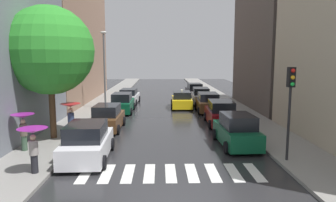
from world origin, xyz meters
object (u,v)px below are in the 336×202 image
Objects in this scene: pedestrian_near_tree at (71,113)px; parked_car_right_fifth at (194,90)px; street_tree_left at (49,51)px; lamp_post_left at (104,64)px; parked_car_right_second at (221,114)px; parked_car_left_fourth at (129,97)px; parked_car_right_third at (208,103)px; parked_car_left_second at (107,118)px; pedestrian_foreground at (33,139)px; taxi_midroad at (182,100)px; pedestrian_far_side at (23,123)px; traffic_light_right_corner at (290,93)px; parked_car_left_third at (122,103)px; parked_car_right_nearest at (237,131)px; parked_car_right_fourth at (201,96)px; parked_car_left_nearest at (87,143)px.

parked_car_right_fifth is at bearing -94.46° from pedestrian_near_tree.
parked_car_right_fifth is 23.54m from street_tree_left.
parked_car_right_fifth is 14.04m from lamp_post_left.
pedestrian_near_tree reaches higher than parked_car_right_second.
parked_car_left_fourth is at bearing 37.57° from parked_car_right_second.
parked_car_left_fourth is 9.13m from parked_car_right_third.
pedestrian_near_tree reaches higher than parked_car_left_second.
lamp_post_left is (1.21, 10.70, -1.04)m from street_tree_left.
pedestrian_foreground is at bearing 137.04° from parked_car_right_second.
taxi_midroad is (-2.30, 7.68, -0.07)m from parked_car_right_second.
pedestrian_far_side is 0.44× the size of traffic_light_right_corner.
lamp_post_left reaches higher than parked_car_right_second.
parked_car_left_fourth is at bearing 0.13° from parked_car_left_second.
parked_car_right_nearest is (7.59, -10.77, 0.02)m from parked_car_left_third.
parked_car_right_fourth is 0.68× the size of lamp_post_left.
parked_car_left_nearest is 7.99m from parked_car_right_nearest.
parked_car_right_second is 1.07× the size of traffic_light_right_corner.
parked_car_right_fourth is at bearing -86.20° from parked_car_left_fourth.
pedestrian_foreground is at bearing 173.58° from parked_car_left_third.
parked_car_right_nearest is at bearing -144.31° from parked_car_left_third.
pedestrian_far_side is (-9.04, -14.17, 0.82)m from taxi_midroad.
pedestrian_far_side reaches higher than pedestrian_foreground.
pedestrian_near_tree is (-9.46, -15.33, 0.96)m from parked_car_right_fourth.
pedestrian_foreground reaches higher than parked_car_right_second.
pedestrian_near_tree is 11.73m from traffic_light_right_corner.
pedestrian_far_side is 13.65m from lamp_post_left.
pedestrian_near_tree reaches higher than parked_car_left_fourth.
parked_car_right_nearest is 9.42m from pedestrian_near_tree.
pedestrian_foreground is (-9.58, -9.66, 0.78)m from parked_car_right_second.
parked_car_left_nearest is 3.71m from pedestrian_far_side.
parked_car_right_fifth is 0.63× the size of lamp_post_left.
parked_car_left_nearest and parked_car_right_nearest have the same top height.
parked_car_left_third is at bearing -80.95° from pedestrian_foreground.
parked_car_left_second is 0.85× the size of parked_car_right_fourth.
taxi_midroad is at bearing -100.96° from pedestrian_near_tree.
parked_car_left_nearest reaches higher than parked_car_right_third.
parked_car_right_fourth is 1.08× the size of parked_car_right_fifth.
parked_car_left_fourth is at bearing -169.51° from pedestrian_far_side.
parked_car_left_third is 13.17m from parked_car_right_nearest.
parked_car_right_fifth is 2.38× the size of pedestrian_far_side.
parked_car_right_fourth is at bearing -31.50° from parked_car_left_second.
parked_car_left_nearest is 0.97× the size of parked_car_right_second.
taxi_midroad is 16.63m from traffic_light_right_corner.
parked_car_right_fifth is at bearing -49.49° from parked_car_left_fourth.
parked_car_right_second is at bearing 177.63° from parked_car_right_fifth.
taxi_midroad is 0.57× the size of street_tree_left.
parked_car_right_fifth is at bearing 93.60° from traffic_light_right_corner.
lamp_post_left reaches higher than parked_car_left_nearest.
parked_car_left_nearest reaches higher than parked_car_left_second.
traffic_light_right_corner is at bearing -53.92° from lamp_post_left.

